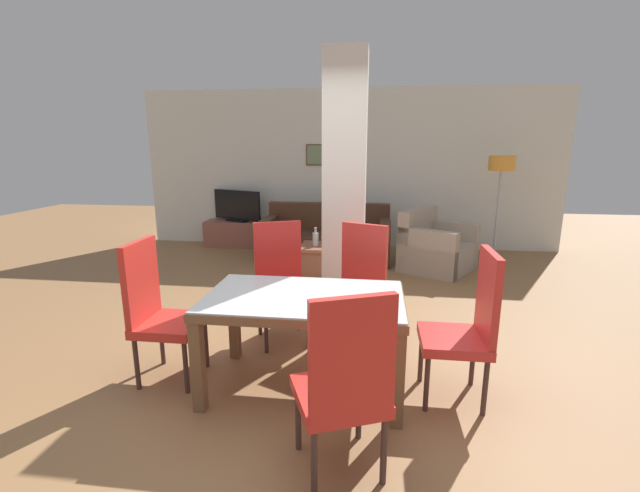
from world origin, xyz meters
The scene contains 16 objects.
ground_plane centered at (0.00, 0.00, 0.00)m, with size 18.00×18.00×0.00m, color olive.
back_wall centered at (0.00, 4.66, 1.35)m, with size 7.20×0.09×2.70m.
divider_pillar centered at (0.16, 1.62, 1.35)m, with size 0.44×0.37×2.70m.
dining_table centered at (0.00, 0.00, 0.57)m, with size 1.42×0.86×0.73m.
dining_chair_far_right centered at (0.36, 0.82, 0.58)m, with size 0.61×0.61×1.09m.
dining_chair_head_right centered at (1.15, 0.00, 0.58)m, with size 0.46×0.46×1.09m.
dining_chair_near_right centered at (0.35, -0.86, 0.58)m, with size 0.60×0.60×1.09m.
dining_chair_far_left centered at (-0.36, 0.82, 0.58)m, with size 0.61×0.61×1.09m.
dining_chair_head_left centered at (-1.12, 0.00, 0.58)m, with size 0.46×0.46×1.09m.
sofa centered at (-0.25, 3.71, 0.29)m, with size 1.96×0.87×0.85m.
armchair centered at (1.37, 3.31, 0.30)m, with size 1.21×1.24×0.86m.
coffee_table centered at (-0.18, 2.69, 0.23)m, with size 0.61×0.57×0.46m.
bottle centered at (-0.29, 2.65, 0.55)m, with size 0.08×0.08×0.25m.
tv_stand centered at (-1.92, 4.38, 0.22)m, with size 1.16×0.40×0.45m.
tv_screen centered at (-1.92, 4.38, 0.72)m, with size 0.92×0.40×0.55m.
floor_lamp centered at (2.35, 3.94, 1.37)m, with size 0.38×0.38×1.61m.
Camera 1 is at (0.48, -2.85, 1.78)m, focal length 24.00 mm.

